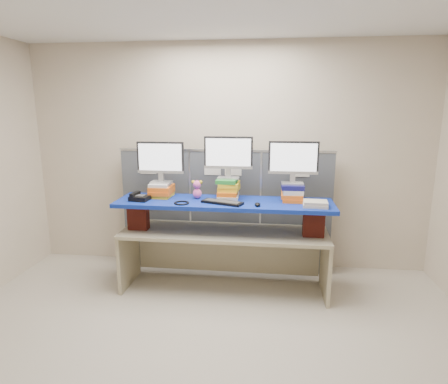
# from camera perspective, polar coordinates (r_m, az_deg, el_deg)

# --- Properties ---
(room) EXTENTS (5.00, 4.00, 2.80)m
(room) POSITION_cam_1_polar(r_m,az_deg,el_deg) (2.77, -3.92, -0.02)
(room) COLOR beige
(room) RESTS_ON ground
(cubicle_partition) EXTENTS (2.60, 0.06, 1.53)m
(cubicle_partition) POSITION_cam_1_polar(r_m,az_deg,el_deg) (4.63, 0.17, -2.86)
(cubicle_partition) COLOR #43484F
(cubicle_partition) RESTS_ON ground
(desk) EXTENTS (2.27, 0.68, 0.69)m
(desk) POSITION_cam_1_polar(r_m,az_deg,el_deg) (4.18, 0.00, -7.76)
(desk) COLOR tan
(desk) RESTS_ON ground
(brick_pier_left) EXTENTS (0.22, 0.12, 0.30)m
(brick_pier_left) POSITION_cam_1_polar(r_m,az_deg,el_deg) (4.26, -12.93, -3.62)
(brick_pier_left) COLOR maroon
(brick_pier_left) RESTS_ON desk
(brick_pier_right) EXTENTS (0.22, 0.12, 0.30)m
(brick_pier_right) POSITION_cam_1_polar(r_m,az_deg,el_deg) (4.04, 13.49, -4.56)
(brick_pier_right) COLOR maroon
(brick_pier_right) RESTS_ON desk
(blue_board) EXTENTS (2.35, 0.61, 0.04)m
(blue_board) POSITION_cam_1_polar(r_m,az_deg,el_deg) (4.04, 0.00, -1.68)
(blue_board) COLOR navy
(blue_board) RESTS_ON brick_pier_left
(book_stack_left) EXTENTS (0.24, 0.31, 0.16)m
(book_stack_left) POSITION_cam_1_polar(r_m,az_deg,el_deg) (4.28, -9.49, 0.36)
(book_stack_left) COLOR yellow
(book_stack_left) RESTS_ON blue_board
(book_stack_center) EXTENTS (0.25, 0.32, 0.23)m
(book_stack_center) POSITION_cam_1_polar(r_m,az_deg,el_deg) (4.13, 0.66, 0.52)
(book_stack_center) COLOR silver
(book_stack_center) RESTS_ON blue_board
(book_stack_right) EXTENTS (0.24, 0.31, 0.18)m
(book_stack_right) POSITION_cam_1_polar(r_m,az_deg,el_deg) (4.11, 10.37, -0.02)
(book_stack_right) COLOR orange
(book_stack_right) RESTS_ON blue_board
(monitor_left) EXTENTS (0.53, 0.15, 0.46)m
(monitor_left) POSITION_cam_1_polar(r_m,az_deg,el_deg) (4.22, -9.64, 4.88)
(monitor_left) COLOR #B5B5BA
(monitor_left) RESTS_ON book_stack_left
(monitor_center) EXTENTS (0.53, 0.15, 0.46)m
(monitor_center) POSITION_cam_1_polar(r_m,az_deg,el_deg) (4.06, 0.67, 5.67)
(monitor_center) COLOR #B5B5BA
(monitor_center) RESTS_ON book_stack_center
(monitor_right) EXTENTS (0.53, 0.15, 0.46)m
(monitor_right) POSITION_cam_1_polar(r_m,az_deg,el_deg) (4.05, 10.52, 4.82)
(monitor_right) COLOR #B5B5BA
(monitor_right) RESTS_ON book_stack_right
(keyboard) EXTENTS (0.46, 0.29, 0.03)m
(keyboard) POSITION_cam_1_polar(r_m,az_deg,el_deg) (3.93, -0.26, -1.57)
(keyboard) COLOR black
(keyboard) RESTS_ON blue_board
(mouse) EXTENTS (0.08, 0.12, 0.03)m
(mouse) POSITION_cam_1_polar(r_m,az_deg,el_deg) (3.85, 5.13, -1.89)
(mouse) COLOR black
(mouse) RESTS_ON blue_board
(desk_phone) EXTENTS (0.22, 0.21, 0.08)m
(desk_phone) POSITION_cam_1_polar(r_m,az_deg,el_deg) (4.17, -12.76, -0.81)
(desk_phone) COLOR black
(desk_phone) RESTS_ON blue_board
(headset) EXTENTS (0.16, 0.16, 0.02)m
(headset) POSITION_cam_1_polar(r_m,az_deg,el_deg) (3.95, -6.49, -1.66)
(headset) COLOR black
(headset) RESTS_ON blue_board
(plush_toy) EXTENTS (0.12, 0.09, 0.20)m
(plush_toy) POSITION_cam_1_polar(r_m,az_deg,el_deg) (4.14, -4.12, 0.43)
(plush_toy) COLOR pink
(plush_toy) RESTS_ON blue_board
(binder_stack) EXTENTS (0.26, 0.21, 0.06)m
(binder_stack) POSITION_cam_1_polar(r_m,az_deg,el_deg) (3.92, 13.75, -1.76)
(binder_stack) COLOR beige
(binder_stack) RESTS_ON blue_board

